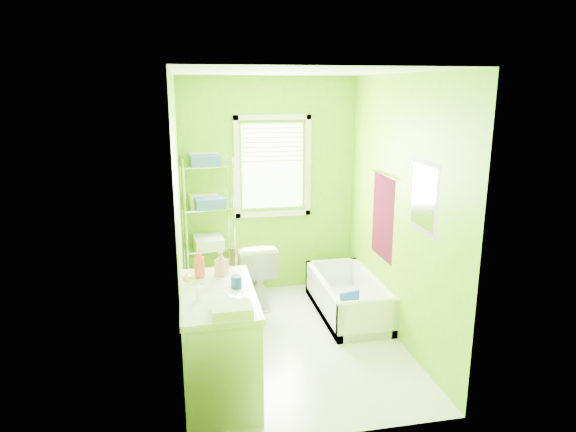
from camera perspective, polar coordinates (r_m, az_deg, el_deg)
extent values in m
plane|color=silver|center=(5.28, 0.57, -13.76)|extent=(2.90, 2.90, 0.00)
cube|color=#6BAF08|center=(6.20, -2.18, 3.26)|extent=(2.10, 0.04, 2.60)
cube|color=#6BAF08|center=(3.47, 5.60, -5.72)|extent=(2.10, 0.04, 2.60)
cube|color=#6BAF08|center=(4.71, -11.98, -0.57)|extent=(0.04, 2.90, 2.60)
cube|color=#6BAF08|center=(5.13, 12.16, 0.61)|extent=(0.04, 2.90, 2.60)
cube|color=white|center=(4.67, 0.65, 15.71)|extent=(2.10, 2.90, 0.04)
cube|color=white|center=(6.16, -1.72, 5.54)|extent=(0.74, 0.01, 1.01)
cube|color=white|center=(6.25, -1.65, 0.25)|extent=(0.92, 0.05, 0.06)
cube|color=white|center=(6.08, -1.73, 10.93)|extent=(0.92, 0.05, 0.06)
cube|color=white|center=(6.08, -5.70, 5.37)|extent=(0.06, 0.05, 1.22)
cube|color=white|center=(6.23, 2.23, 5.63)|extent=(0.06, 0.05, 1.22)
cube|color=white|center=(6.10, -1.70, 8.20)|extent=(0.72, 0.02, 0.50)
cube|color=white|center=(3.86, -11.64, -8.62)|extent=(0.02, 0.80, 2.00)
sphere|color=gold|center=(4.16, -11.12, -6.85)|extent=(0.07, 0.07, 0.07)
cube|color=#470817|center=(5.47, 10.49, -0.08)|extent=(0.02, 0.58, 0.90)
cylinder|color=silver|center=(5.37, 10.56, 4.57)|extent=(0.02, 0.62, 0.02)
cube|color=#CC5972|center=(4.58, 14.89, 2.05)|extent=(0.02, 0.54, 0.64)
cube|color=white|center=(4.58, 14.80, 2.05)|extent=(0.01, 0.44, 0.54)
cube|color=white|center=(5.90, 6.57, -10.25)|extent=(0.64, 1.36, 0.09)
cube|color=white|center=(5.76, 3.86, -9.09)|extent=(0.06, 1.36, 0.41)
cube|color=white|center=(5.92, 9.28, -8.56)|extent=(0.06, 1.36, 0.41)
cube|color=white|center=(5.27, 8.81, -11.50)|extent=(0.64, 0.06, 0.41)
cube|color=white|center=(6.41, 4.82, -6.62)|extent=(0.64, 0.06, 0.41)
cylinder|color=white|center=(5.19, 8.90, -9.46)|extent=(0.64, 0.06, 0.06)
cylinder|color=blue|center=(5.61, 7.54, -10.79)|extent=(0.33, 0.33, 0.06)
cylinder|color=yellow|center=(5.58, 7.56, -10.30)|extent=(0.31, 0.31, 0.05)
cube|color=blue|center=(5.66, 6.85, -9.36)|extent=(0.23, 0.10, 0.21)
imported|color=white|center=(6.00, -3.68, -6.24)|extent=(0.44, 0.76, 0.77)
cube|color=white|center=(4.41, -7.62, -13.88)|extent=(0.57, 1.13, 0.82)
cube|color=silver|center=(4.22, -7.82, -8.63)|extent=(0.60, 1.16, 0.05)
ellipsoid|color=white|center=(4.08, -7.38, -9.51)|extent=(0.39, 0.51, 0.14)
cylinder|color=silver|center=(4.03, -10.07, -8.36)|extent=(0.03, 0.03, 0.16)
cylinder|color=silver|center=(4.01, -10.12, -7.43)|extent=(0.12, 0.02, 0.02)
imported|color=#F04C46|center=(4.49, -9.82, -5.19)|extent=(0.12, 0.12, 0.25)
imported|color=pink|center=(4.53, -7.41, -5.22)|extent=(0.13, 0.13, 0.21)
cylinder|color=#18349F|center=(4.25, -5.75, -7.30)|extent=(0.09, 0.09, 0.10)
cube|color=silver|center=(3.79, -6.25, -10.32)|extent=(0.29, 0.23, 0.07)
cylinder|color=silver|center=(5.84, -11.20, -2.14)|extent=(0.02, 0.02, 1.72)
cylinder|color=silver|center=(6.16, -11.62, -1.30)|extent=(0.02, 0.02, 1.72)
cylinder|color=silver|center=(5.93, -5.92, -1.69)|extent=(0.02, 0.02, 1.72)
cylinder|color=silver|center=(6.25, -6.60, -0.89)|extent=(0.02, 0.02, 1.72)
cube|color=silver|center=(6.26, -8.58, -7.66)|extent=(0.61, 0.42, 0.02)
cube|color=silver|center=(6.10, -8.74, -3.44)|extent=(0.61, 0.42, 0.02)
cube|color=silver|center=(5.97, -8.92, 0.99)|extent=(0.61, 0.42, 0.02)
cube|color=silver|center=(5.88, -9.10, 5.58)|extent=(0.61, 0.42, 0.02)
cube|color=#315BB2|center=(5.76, -9.22, 6.09)|extent=(0.35, 0.25, 0.12)
cube|color=silver|center=(6.00, -9.37, 6.39)|extent=(0.35, 0.25, 0.12)
cube|color=#315BB2|center=(5.86, -8.68, 1.42)|extent=(0.35, 0.25, 0.12)
cube|color=#F8ED97|center=(6.08, -9.41, 1.86)|extent=(0.35, 0.25, 0.12)
cube|color=silver|center=(6.00, -8.74, -3.07)|extent=(0.35, 0.25, 0.12)
cube|color=silver|center=(6.21, -9.02, -2.47)|extent=(0.35, 0.25, 0.12)
cube|color=#FBABB0|center=(6.23, -6.06, -5.48)|extent=(0.06, 0.30, 0.54)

